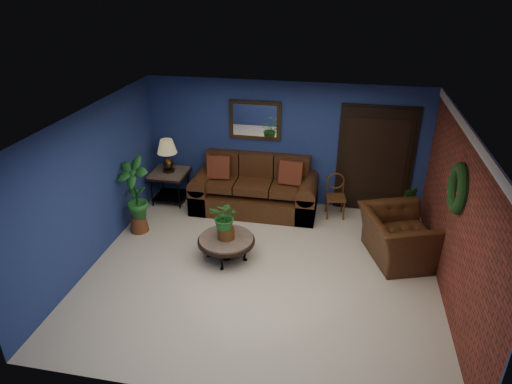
% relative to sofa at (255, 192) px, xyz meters
% --- Properties ---
extents(floor, '(5.50, 5.50, 0.00)m').
position_rel_sofa_xyz_m(floor, '(0.52, -2.09, -0.36)').
color(floor, beige).
rests_on(floor, ground).
extents(wall_back, '(5.50, 0.04, 2.50)m').
position_rel_sofa_xyz_m(wall_back, '(0.52, 0.41, 0.89)').
color(wall_back, navy).
rests_on(wall_back, ground).
extents(wall_left, '(0.04, 5.00, 2.50)m').
position_rel_sofa_xyz_m(wall_left, '(-2.23, -2.09, 0.89)').
color(wall_left, navy).
rests_on(wall_left, ground).
extents(wall_right_brick, '(0.04, 5.00, 2.50)m').
position_rel_sofa_xyz_m(wall_right_brick, '(3.27, -2.09, 0.89)').
color(wall_right_brick, maroon).
rests_on(wall_right_brick, ground).
extents(ceiling, '(5.50, 5.00, 0.02)m').
position_rel_sofa_xyz_m(ceiling, '(0.52, -2.09, 2.14)').
color(ceiling, silver).
rests_on(ceiling, wall_back).
extents(crown_molding, '(0.03, 5.00, 0.14)m').
position_rel_sofa_xyz_m(crown_molding, '(3.24, -2.09, 2.07)').
color(crown_molding, white).
rests_on(crown_molding, wall_right_brick).
extents(wall_mirror, '(1.02, 0.06, 0.77)m').
position_rel_sofa_xyz_m(wall_mirror, '(-0.08, 0.37, 1.36)').
color(wall_mirror, '#473117').
rests_on(wall_mirror, wall_back).
extents(closet_door, '(1.44, 0.06, 2.18)m').
position_rel_sofa_xyz_m(closet_door, '(2.27, 0.38, 0.69)').
color(closet_door, black).
rests_on(closet_door, wall_back).
extents(wreath, '(0.16, 0.72, 0.72)m').
position_rel_sofa_xyz_m(wreath, '(3.21, -2.04, 1.34)').
color(wreath, black).
rests_on(wreath, wall_right_brick).
extents(sofa, '(2.45, 1.06, 1.10)m').
position_rel_sofa_xyz_m(sofa, '(0.00, 0.00, 0.00)').
color(sofa, '#412612').
rests_on(sofa, ground).
extents(coffee_table, '(0.95, 0.95, 0.41)m').
position_rel_sofa_xyz_m(coffee_table, '(-0.12, -1.87, -0.01)').
color(coffee_table, '#504946').
rests_on(coffee_table, ground).
extents(end_table, '(0.73, 0.73, 0.67)m').
position_rel_sofa_xyz_m(end_table, '(-1.78, -0.04, 0.15)').
color(end_table, '#504946').
rests_on(end_table, ground).
extents(table_lamp, '(0.39, 0.39, 0.66)m').
position_rel_sofa_xyz_m(table_lamp, '(-1.78, -0.04, 0.73)').
color(table_lamp, '#473117').
rests_on(table_lamp, end_table).
extents(side_chair, '(0.41, 0.41, 0.85)m').
position_rel_sofa_xyz_m(side_chair, '(1.58, 0.02, 0.12)').
color(side_chair, '#573219').
rests_on(side_chair, ground).
extents(armchair, '(1.44, 1.54, 0.81)m').
position_rel_sofa_xyz_m(armchair, '(2.67, -1.29, 0.05)').
color(armchair, '#412612').
rests_on(armchair, ground).
extents(coffee_plant, '(0.55, 0.50, 0.67)m').
position_rel_sofa_xyz_m(coffee_plant, '(-0.12, -1.87, 0.41)').
color(coffee_plant, brown).
rests_on(coffee_plant, coffee_table).
extents(floor_plant, '(0.39, 0.32, 0.83)m').
position_rel_sofa_xyz_m(floor_plant, '(2.87, -0.14, 0.07)').
color(floor_plant, brown).
rests_on(floor_plant, ground).
extents(tall_plant, '(0.72, 0.59, 1.43)m').
position_rel_sofa_xyz_m(tall_plant, '(-1.93, -1.30, 0.41)').
color(tall_plant, brown).
rests_on(tall_plant, ground).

